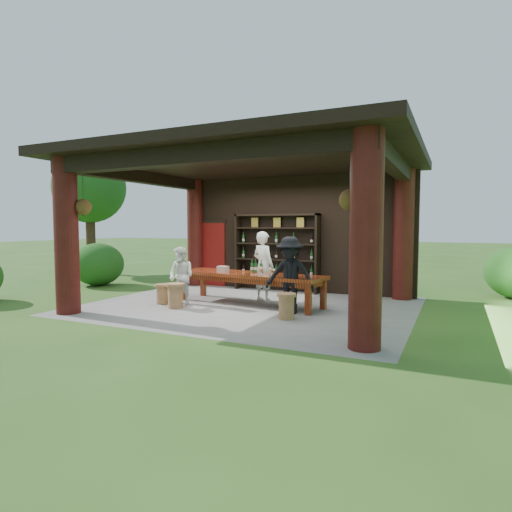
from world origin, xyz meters
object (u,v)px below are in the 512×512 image
at_px(wine_shelf, 276,252).
at_px(tasting_table, 249,278).
at_px(stool_far_left, 162,293).
at_px(guest_woman, 181,276).
at_px(stool_near_left, 175,295).
at_px(napkin_basket, 223,269).
at_px(stool_near_right, 286,305).
at_px(guest_man, 290,275).
at_px(host, 263,266).

height_order(wine_shelf, tasting_table, wine_shelf).
xyz_separation_m(stool_far_left, guest_woman, (0.46, 0.13, 0.44)).
distance_m(wine_shelf, tasting_table, 2.30).
height_order(stool_near_left, guest_woman, guest_woman).
bearing_deg(napkin_basket, stool_near_left, -117.59).
xyz_separation_m(stool_near_right, napkin_basket, (-2.11, 1.14, 0.54)).
relative_size(guest_woman, napkin_basket, 5.31).
bearing_deg(stool_near_right, napkin_basket, 151.71).
distance_m(stool_near_left, napkin_basket, 1.39).
relative_size(stool_near_left, stool_near_right, 1.09).
distance_m(stool_near_left, stool_far_left, 0.67).
xyz_separation_m(tasting_table, guest_man, (1.26, -0.59, 0.19)).
bearing_deg(guest_man, guest_woman, 177.74).
height_order(stool_near_right, host, host).
xyz_separation_m(wine_shelf, host, (0.32, -1.62, -0.25)).
bearing_deg(stool_far_left, guest_man, 4.90).
xyz_separation_m(stool_near_right, host, (-1.31, 1.77, 0.59)).
distance_m(tasting_table, stool_near_left, 1.79).
bearing_deg(stool_far_left, wine_shelf, 61.59).
relative_size(tasting_table, stool_near_left, 6.78).
xyz_separation_m(stool_near_right, guest_man, (-0.14, 0.56, 0.55)).
height_order(wine_shelf, napkin_basket, wine_shelf).
bearing_deg(guest_woman, host, 47.64).
relative_size(stool_near_left, host, 0.33).
distance_m(wine_shelf, napkin_basket, 2.33).
xyz_separation_m(guest_woman, napkin_basket, (0.73, 0.72, 0.13)).
distance_m(stool_near_left, guest_woman, 0.59).
xyz_separation_m(tasting_table, stool_near_right, (1.40, -1.16, -0.36)).
xyz_separation_m(wine_shelf, guest_man, (1.49, -2.83, -0.29)).
height_order(tasting_table, host, host).
bearing_deg(stool_far_left, napkin_basket, 35.28).
bearing_deg(host, guest_man, 153.50).
bearing_deg(stool_near_right, wine_shelf, 115.67).
height_order(guest_woman, napkin_basket, guest_woman).
relative_size(tasting_table, stool_far_left, 8.04).
height_order(stool_far_left, guest_man, guest_man).
height_order(stool_near_left, host, host).
xyz_separation_m(stool_near_left, stool_far_left, (-0.60, 0.30, -0.05)).
relative_size(stool_near_right, napkin_basket, 2.00).
height_order(tasting_table, stool_near_left, tasting_table).
height_order(stool_far_left, host, host).
bearing_deg(stool_near_left, stool_near_right, 0.19).
bearing_deg(stool_near_left, stool_far_left, 153.30).
xyz_separation_m(stool_near_left, stool_near_right, (2.71, 0.01, -0.02)).
bearing_deg(guest_woman, tasting_table, 33.20).
bearing_deg(host, wine_shelf, -59.49).
xyz_separation_m(stool_near_left, guest_man, (2.57, 0.57, 0.52)).
height_order(wine_shelf, guest_woman, wine_shelf).
relative_size(stool_near_right, guest_man, 0.32).
distance_m(tasting_table, stool_far_left, 2.13).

